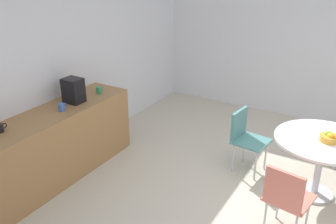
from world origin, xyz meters
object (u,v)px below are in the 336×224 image
object	(u,v)px
chair_coral	(286,195)
chair_teal	(245,133)
mug_green	(0,128)
mug_red	(62,107)
round_table	(322,150)
mug_white	(99,90)
coffee_maker	(73,90)
fruit_bowl	(329,137)

from	to	relation	value
chair_coral	chair_teal	bearing A→B (deg)	37.17
mug_green	mug_red	distance (m)	0.77
round_table	mug_green	distance (m)	3.60
chair_coral	mug_green	world-z (taller)	mug_green
round_table	chair_teal	distance (m)	0.97
mug_white	coffee_maker	size ratio (longest dim) A/B	0.40
chair_teal	mug_red	bearing A→B (deg)	123.91
chair_coral	fruit_bowl	distance (m)	0.99
coffee_maker	mug_red	bearing A→B (deg)	-166.04
mug_white	mug_red	world-z (taller)	same
mug_white	coffee_maker	world-z (taller)	coffee_maker
mug_green	coffee_maker	distance (m)	1.06
mug_white	mug_green	xyz separation A→B (m)	(-1.47, 0.13, 0.00)
chair_teal	mug_red	distance (m)	2.35
chair_coral	coffee_maker	size ratio (longest dim) A/B	2.59
chair_coral	mug_white	size ratio (longest dim) A/B	6.43
mug_white	mug_green	size ratio (longest dim) A/B	1.00
mug_green	mug_white	bearing A→B (deg)	-5.16
chair_teal	coffee_maker	size ratio (longest dim) A/B	2.59
fruit_bowl	round_table	bearing A→B (deg)	61.82
round_table	mug_green	world-z (taller)	mug_green
fruit_bowl	mug_red	bearing A→B (deg)	111.49
fruit_bowl	coffee_maker	size ratio (longest dim) A/B	0.64
coffee_maker	mug_green	bearing A→B (deg)	176.49
round_table	mug_red	bearing A→B (deg)	112.29
fruit_bowl	mug_white	xyz separation A→B (m)	(-0.45, 2.93, 0.15)
chair_coral	chair_teal	size ratio (longest dim) A/B	1.00
chair_teal	fruit_bowl	bearing A→B (deg)	-97.67
mug_white	chair_teal	bearing A→B (deg)	-73.07
coffee_maker	fruit_bowl	bearing A→B (deg)	-73.97
chair_teal	chair_coral	bearing A→B (deg)	-142.83
round_table	chair_coral	distance (m)	0.97
round_table	mug_red	distance (m)	3.13
fruit_bowl	mug_red	xyz separation A→B (m)	(-1.15, 2.93, 0.15)
fruit_bowl	coffee_maker	bearing A→B (deg)	106.03
mug_white	coffee_maker	xyz separation A→B (m)	(-0.41, 0.07, 0.11)
chair_teal	mug_green	size ratio (longest dim) A/B	6.43
round_table	mug_white	world-z (taller)	mug_white
round_table	fruit_bowl	bearing A→B (deg)	-118.18
round_table	chair_coral	size ratio (longest dim) A/B	1.32
fruit_bowl	mug_red	world-z (taller)	mug_red
chair_teal	mug_red	world-z (taller)	mug_red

